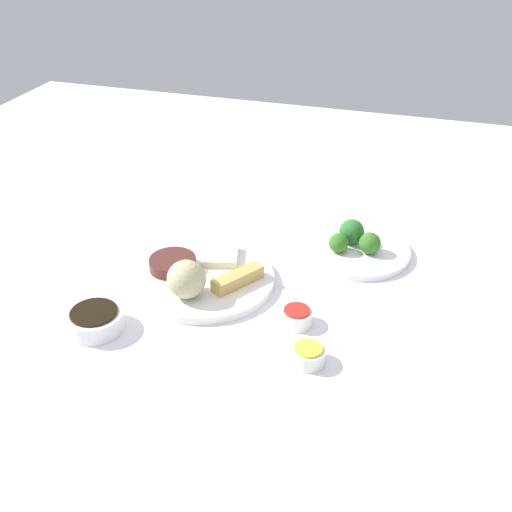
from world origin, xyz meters
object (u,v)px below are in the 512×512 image
main_plate (205,280)px  sauce_ramekin_hot_mustard (308,356)px  broccoli_plate (358,251)px  soy_sauce_bowl (95,321)px  sauce_ramekin_sweet_and_sour (297,317)px

main_plate → sauce_ramekin_hot_mustard: (0.25, -0.17, 0.01)m
broccoli_plate → soy_sauce_bowl: bearing=-135.7°
main_plate → sauce_ramekin_hot_mustard: 0.30m
broccoli_plate → sauce_ramekin_sweet_and_sour: (-0.07, -0.27, 0.01)m
main_plate → soy_sauce_bowl: (-0.13, -0.19, 0.01)m
main_plate → sauce_ramekin_hot_mustard: size_ratio=4.80×
broccoli_plate → soy_sauce_bowl: size_ratio=2.16×
main_plate → soy_sauce_bowl: bearing=-124.6°
broccoli_plate → soy_sauce_bowl: (-0.40, -0.39, 0.01)m
main_plate → broccoli_plate: bearing=36.6°
sauce_ramekin_hot_mustard → main_plate: bearing=145.8°
sauce_ramekin_hot_mustard → soy_sauce_bowl: bearing=-176.3°
main_plate → sauce_ramekin_hot_mustard: bearing=-34.2°
main_plate → sauce_ramekin_hot_mustard: sauce_ramekin_hot_mustard is taller
soy_sauce_bowl → sauce_ramekin_sweet_and_sour: bearing=19.5°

